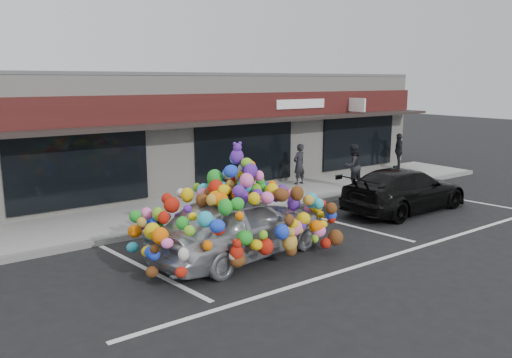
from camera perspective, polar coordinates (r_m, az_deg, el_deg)
ground at (r=12.62m, az=1.73°, el=-7.51°), size 90.00×90.00×0.00m
shop_building at (r=19.43m, az=-13.62°, el=5.35°), size 24.00×7.20×4.31m
sidewalk at (r=15.82m, az=-7.13°, el=-3.41°), size 26.00×3.00×0.15m
kerb at (r=14.57m, az=-4.28°, el=-4.64°), size 26.00×0.18×0.16m
parking_stripe_left at (r=11.25m, az=-12.18°, el=-10.13°), size 0.73×4.37×0.01m
parking_stripe_mid at (r=14.55m, az=10.06°, el=-5.10°), size 0.73×4.37×0.01m
parking_stripe_right at (r=18.70m, az=21.72°, el=-2.08°), size 0.73×4.37×0.01m
lane_line at (r=12.41m, az=15.80°, el=-8.25°), size 14.00×0.12×0.01m
toy_car at (r=11.52m, az=-1.95°, el=-4.49°), size 3.19×4.95×2.75m
black_sedan at (r=16.30m, az=16.65°, el=-1.19°), size 2.02×4.71×1.35m
pedestrian_a at (r=18.98m, az=4.95°, el=1.71°), size 0.61×0.45×1.54m
pedestrian_b at (r=18.65m, az=10.97°, el=1.48°), size 0.81×0.65×1.62m
pedestrian_c at (r=23.23m, az=15.97°, el=3.11°), size 0.93×0.92×1.58m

